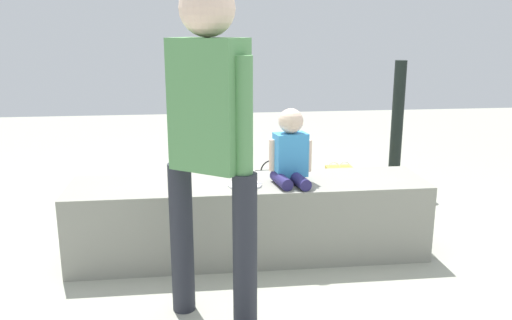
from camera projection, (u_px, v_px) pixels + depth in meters
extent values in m
plane|color=#9D9F8F|center=(250.00, 254.00, 3.60)|extent=(12.00, 12.00, 0.00)
cube|color=gray|center=(250.00, 219.00, 3.53)|extent=(2.34, 0.54, 0.51)
cylinder|color=navy|center=(281.00, 180.00, 3.38)|extent=(0.12, 0.26, 0.08)
cylinder|color=navy|center=(299.00, 180.00, 3.37)|extent=(0.12, 0.26, 0.08)
cube|color=#3C94D8|center=(290.00, 155.00, 3.45)|extent=(0.23, 0.17, 0.28)
sphere|color=beige|center=(291.00, 121.00, 3.39)|extent=(0.16, 0.16, 0.16)
cylinder|color=beige|center=(273.00, 155.00, 3.45)|extent=(0.05, 0.05, 0.21)
cylinder|color=beige|center=(308.00, 156.00, 3.44)|extent=(0.05, 0.05, 0.21)
cylinder|color=#262831|center=(245.00, 253.00, 2.62)|extent=(0.12, 0.12, 0.82)
cylinder|color=#262831|center=(182.00, 239.00, 2.80)|extent=(0.12, 0.12, 0.82)
cube|color=#589355|center=(209.00, 105.00, 2.53)|extent=(0.41, 0.37, 0.63)
sphere|color=beige|center=(207.00, 8.00, 2.42)|extent=(0.26, 0.26, 0.26)
cylinder|color=#589355|center=(243.00, 120.00, 2.46)|extent=(0.10, 0.10, 0.60)
cylinder|color=#589355|center=(179.00, 114.00, 2.63)|extent=(0.10, 0.10, 0.60)
cylinder|color=white|center=(245.00, 185.00, 3.39)|extent=(0.22, 0.22, 0.01)
cylinder|color=olive|center=(245.00, 181.00, 3.38)|extent=(0.10, 0.10, 0.04)
cylinder|color=pink|center=(245.00, 177.00, 3.37)|extent=(0.10, 0.10, 0.01)
cube|color=silver|center=(254.00, 184.00, 3.38)|extent=(0.11, 0.04, 0.00)
cube|color=gold|center=(338.00, 184.00, 4.62)|extent=(0.22, 0.11, 0.33)
torus|color=white|center=(334.00, 166.00, 4.57)|extent=(0.09, 0.01, 0.09)
torus|color=white|center=(345.00, 166.00, 4.58)|extent=(0.09, 0.01, 0.09)
cylinder|color=black|center=(393.00, 185.00, 5.08)|extent=(0.36, 0.36, 0.04)
cylinder|color=black|center=(397.00, 124.00, 4.93)|extent=(0.11, 0.11, 1.17)
cylinder|color=silver|center=(220.00, 184.00, 4.87)|extent=(0.07, 0.07, 0.17)
cone|color=silver|center=(220.00, 174.00, 4.85)|extent=(0.06, 0.06, 0.03)
cylinder|color=blue|center=(220.00, 171.00, 4.84)|extent=(0.03, 0.03, 0.02)
cube|color=white|center=(325.00, 183.00, 4.98)|extent=(0.36, 0.31, 0.15)
cube|color=black|center=(272.00, 183.00, 4.85)|extent=(0.31, 0.14, 0.22)
torus|color=black|center=(272.00, 172.00, 4.82)|extent=(0.23, 0.01, 0.23)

